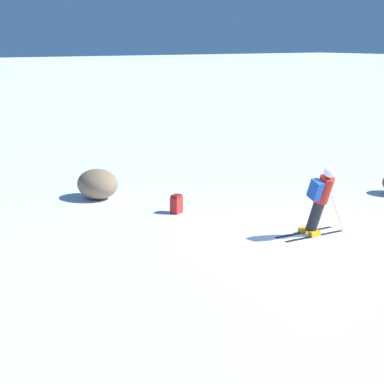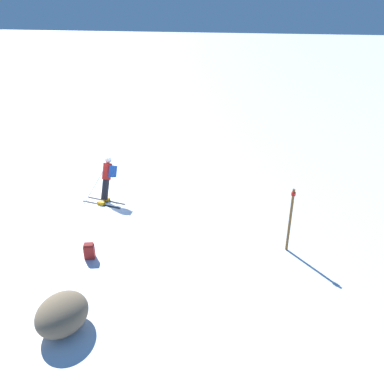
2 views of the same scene
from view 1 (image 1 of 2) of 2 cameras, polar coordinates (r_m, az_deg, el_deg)
name	(u,v)px [view 1 (image 1 of 2)]	position (r m, az deg, el deg)	size (l,w,h in m)	color
ground_plane	(315,236)	(15.26, 10.86, -3.90)	(300.00, 300.00, 0.00)	white
skier	(320,198)	(14.86, 11.33, -0.49)	(1.37, 1.73, 1.78)	black
spare_backpack	(176,204)	(16.90, -1.39, -1.09)	(0.32, 0.36, 0.50)	#AD231E
exposed_boulder_0	(97,184)	(18.60, -8.40, 0.71)	(1.32, 1.12, 0.86)	#7A664C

